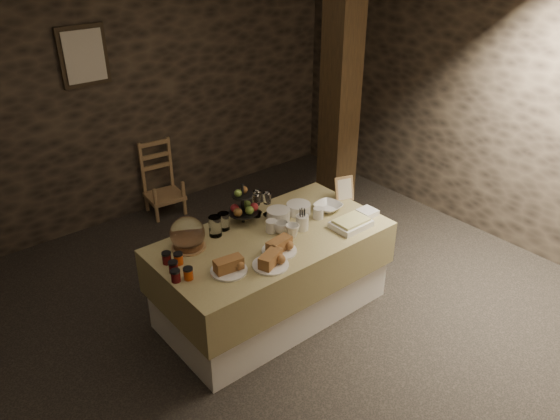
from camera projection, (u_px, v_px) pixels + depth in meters
ground_plane at (265, 337)px, 4.24m from camera, size 5.50×5.00×0.01m
room_shell at (262, 151)px, 3.49m from camera, size 5.52×5.02×2.60m
buffet_table at (272, 269)px, 4.34m from camera, size 1.82×0.97×0.72m
chair at (161, 182)px, 5.88m from camera, size 0.41×0.39×0.62m
timber_column at (340, 94)px, 5.49m from camera, size 0.30×0.30×2.60m
framed_picture at (84, 56)px, 4.99m from camera, size 0.45×0.04×0.55m
plate_stack_a at (278, 215)px, 4.37m from camera, size 0.19×0.19×0.10m
plate_stack_b at (298, 208)px, 4.49m from camera, size 0.20×0.20×0.08m
cutlery_holder at (302, 223)px, 4.25m from camera, size 0.10×0.10×0.12m
cup_a at (281, 228)px, 4.21m from camera, size 0.13×0.13×0.09m
cup_b at (292, 231)px, 4.16m from camera, size 0.11×0.11×0.10m
mug_c at (271, 226)px, 4.23m from camera, size 0.09×0.09×0.09m
mug_d at (318, 213)px, 4.42m from camera, size 0.08×0.08×0.09m
bowl at (328, 207)px, 4.55m from camera, size 0.25×0.25×0.05m
cake_dome at (188, 235)px, 4.00m from camera, size 0.26×0.26×0.26m
fruit_stand at (244, 207)px, 4.31m from camera, size 0.24×0.24×0.34m
bread_platter_left at (229, 267)px, 3.76m from camera, size 0.26×0.26×0.11m
bread_platter_center at (270, 261)px, 3.82m from camera, size 0.26×0.26×0.11m
bread_platter_right at (279, 247)px, 3.98m from camera, size 0.26×0.26×0.11m
jam_jars at (176, 267)px, 3.76m from camera, size 0.18×0.32×0.07m
tart_dish at (351, 223)px, 4.30m from camera, size 0.30×0.22×0.07m
square_dish at (367, 212)px, 4.47m from camera, size 0.14×0.14×0.04m
menu_frame at (344, 189)px, 4.70m from camera, size 0.18×0.12×0.22m
storage_jar_a at (215, 226)px, 4.16m from camera, size 0.10×0.10×0.16m
storage_jar_b at (224, 221)px, 4.25m from camera, size 0.09×0.09×0.14m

